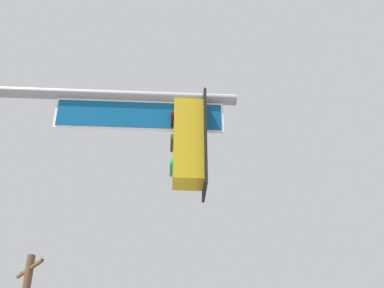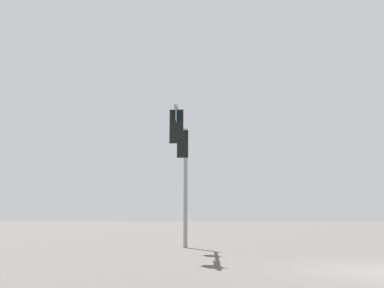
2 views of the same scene
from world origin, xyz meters
name	(u,v)px [view 2 (image 2 of 2)]	position (x,y,z in m)	size (l,w,h in m)	color
signal_pole_near	(182,154)	(-6.08, -5.97, 4.31)	(6.17, 0.54, 6.08)	gray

